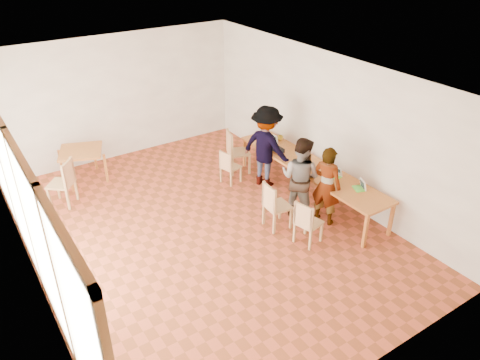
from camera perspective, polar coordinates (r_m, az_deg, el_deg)
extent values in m
plane|color=#B0482A|center=(9.13, -4.56, -5.96)|extent=(8.00, 8.00, 0.00)
cube|color=#EFE8CF|center=(11.78, -14.61, 9.71)|extent=(6.00, 0.10, 3.00)
cube|color=#EFE8CF|center=(5.75, 15.35, -12.68)|extent=(6.00, 0.10, 3.00)
cube|color=#EFE8CF|center=(9.99, 10.33, 6.71)|extent=(0.10, 8.00, 3.00)
cube|color=white|center=(7.61, -24.84, -3.26)|extent=(0.10, 8.00, 3.00)
cube|color=white|center=(7.80, -5.44, 12.52)|extent=(6.00, 8.00, 0.04)
cube|color=#C76B2C|center=(9.88, 8.51, 1.64)|extent=(0.80, 4.00, 0.05)
cube|color=#C76B2C|center=(8.72, 15.03, -6.08)|extent=(0.06, 0.06, 0.70)
cube|color=#C76B2C|center=(11.22, 0.56, 3.33)|extent=(0.06, 0.06, 0.70)
cube|color=#C76B2C|center=(9.18, 17.93, -4.63)|extent=(0.06, 0.06, 0.70)
cube|color=#C76B2C|center=(11.58, 3.36, 4.13)|extent=(0.06, 0.06, 0.70)
cube|color=#C76B2C|center=(11.02, -18.87, 3.33)|extent=(0.90, 0.90, 0.05)
cube|color=#C76B2C|center=(10.77, -19.92, 0.26)|extent=(0.05, 0.05, 0.70)
cube|color=#C76B2C|center=(11.45, -20.98, 1.83)|extent=(0.05, 0.05, 0.70)
cube|color=#C76B2C|center=(10.93, -16.04, 1.36)|extent=(0.05, 0.05, 0.70)
cube|color=#C76B2C|center=(11.60, -17.31, 2.84)|extent=(0.05, 0.05, 0.70)
cube|color=tan|center=(8.62, 8.38, -5.16)|extent=(0.50, 0.50, 0.04)
cube|color=tan|center=(8.36, 7.75, -4.36)|extent=(0.14, 0.41, 0.43)
cube|color=tan|center=(8.96, 4.62, -3.19)|extent=(0.48, 0.48, 0.04)
cube|color=tan|center=(8.74, 3.58, -2.13)|extent=(0.08, 0.45, 0.47)
cube|color=tan|center=(10.51, -1.12, 1.61)|extent=(0.45, 0.45, 0.04)
cube|color=tan|center=(10.30, -1.78, 2.34)|extent=(0.12, 0.37, 0.39)
cube|color=tan|center=(10.93, -0.16, 3.40)|extent=(0.60, 0.60, 0.05)
cube|color=tan|center=(10.76, -1.28, 4.57)|extent=(0.19, 0.47, 0.50)
cube|color=tan|center=(10.31, -21.00, -0.44)|extent=(0.66, 0.66, 0.04)
cube|color=tan|center=(10.09, -20.19, 0.81)|extent=(0.34, 0.39, 0.49)
imported|color=gray|center=(9.06, 10.49, -0.69)|extent=(0.57, 0.68, 1.61)
imported|color=gray|center=(9.18, 7.36, 0.28)|extent=(0.91, 1.00, 1.68)
imported|color=gray|center=(10.18, 3.23, 4.05)|extent=(1.01, 1.35, 1.85)
cube|color=#5BD440|center=(9.17, 14.23, -1.03)|extent=(0.24, 0.28, 0.02)
cube|color=white|center=(9.17, 14.76, -0.51)|extent=(0.14, 0.23, 0.20)
cube|color=#5BD440|center=(9.52, 11.43, 0.48)|extent=(0.18, 0.25, 0.02)
cube|color=white|center=(9.53, 11.82, 1.07)|extent=(0.08, 0.22, 0.20)
cube|color=#5BD440|center=(10.72, 3.74, 4.42)|extent=(0.25, 0.31, 0.03)
cube|color=white|center=(10.74, 4.09, 5.05)|extent=(0.13, 0.26, 0.22)
imported|color=gold|center=(10.95, 4.94, 5.14)|extent=(0.15, 0.15, 0.10)
cylinder|color=#13823A|center=(9.81, 10.72, 2.30)|extent=(0.07, 0.07, 0.28)
cylinder|color=silver|center=(9.53, 12.07, 0.66)|extent=(0.07, 0.07, 0.09)
cylinder|color=white|center=(11.22, 2.92, 5.70)|extent=(0.08, 0.08, 0.06)
cube|color=#F4546D|center=(9.61, 9.42, 0.93)|extent=(0.05, 0.10, 0.01)
cube|color=black|center=(10.38, 4.69, 3.70)|extent=(0.16, 0.26, 0.09)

